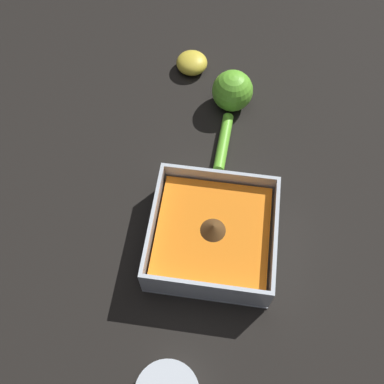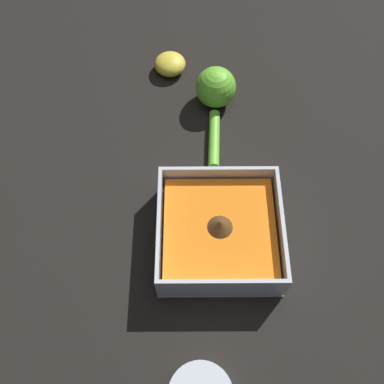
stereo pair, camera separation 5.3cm
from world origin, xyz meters
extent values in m
plane|color=black|center=(0.00, 0.00, 0.00)|extent=(4.00, 4.00, 0.00)
cube|color=silver|center=(-0.01, 0.05, 0.00)|extent=(0.20, 0.20, 0.01)
cube|color=silver|center=(-0.01, 0.14, 0.04)|extent=(0.20, 0.01, 0.06)
cube|color=silver|center=(-0.01, -0.05, 0.04)|extent=(0.20, 0.01, 0.06)
cube|color=silver|center=(0.08, 0.05, 0.04)|extent=(0.01, 0.18, 0.06)
cube|color=silver|center=(-0.11, 0.05, 0.04)|extent=(0.01, 0.18, 0.06)
cube|color=orange|center=(-0.01, 0.05, 0.03)|extent=(0.18, 0.18, 0.04)
cone|color=#4C3319|center=(-0.01, 0.05, 0.06)|extent=(0.04, 0.04, 0.02)
sphere|color=#6BC633|center=(-0.31, 0.05, 0.04)|extent=(0.08, 0.08, 0.08)
cylinder|color=#6BC633|center=(-0.21, 0.04, 0.01)|extent=(0.12, 0.03, 0.02)
ellipsoid|color=yellow|center=(-0.39, -0.04, 0.02)|extent=(0.06, 0.06, 0.04)
camera|label=1|loc=(0.28, 0.05, 0.69)|focal=42.00mm
camera|label=2|loc=(0.28, 0.00, 0.69)|focal=42.00mm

